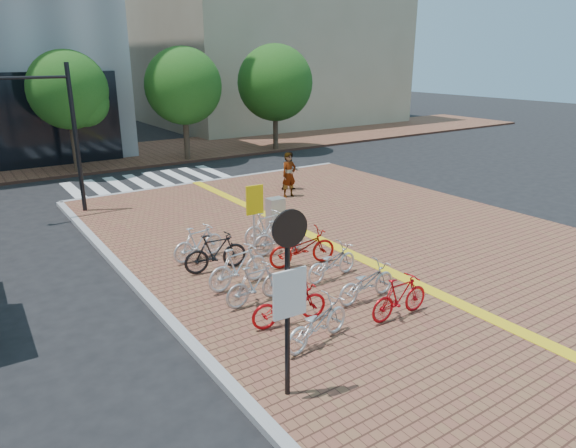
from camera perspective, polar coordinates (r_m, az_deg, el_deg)
ground at (r=13.65m, az=3.30°, el=-6.89°), size 120.00×120.00×0.00m
sidewalk at (r=12.93m, az=28.51°, el=-10.38°), size 14.00×34.00×0.15m
tactile_strip at (r=12.09m, az=26.29°, el=-11.59°), size 0.40×34.00×0.01m
kerb_north at (r=24.87m, az=-8.08°, el=4.76°), size 14.00×0.25×0.15m
far_sidewalk at (r=32.20m, az=-20.17°, el=6.89°), size 70.00×8.00×0.15m
building_beige at (r=49.08m, az=-2.92°, el=21.94°), size 20.00×18.00×18.00m
crosswalk at (r=25.76m, az=-15.07°, el=4.62°), size 7.50×4.00×0.01m
street_trees at (r=30.05m, az=-9.63°, el=14.75°), size 16.20×4.60×6.35m
bike_0 at (r=10.63m, az=3.27°, el=-10.89°), size 1.87×0.97×0.94m
bike_1 at (r=11.34m, az=0.14°, el=-8.88°), size 1.85×0.88×0.94m
bike_2 at (r=12.23m, az=-3.63°, el=-6.68°), size 1.66×0.55×0.98m
bike_3 at (r=13.10m, az=-5.53°, el=-4.74°), size 1.85×0.73×1.08m
bike_4 at (r=14.13m, az=-8.05°, el=-3.12°), size 1.83×0.69×1.07m
bike_5 at (r=15.02m, az=-9.94°, el=-2.04°), size 1.73×0.75×1.01m
bike_6 at (r=11.86m, az=12.32°, el=-7.94°), size 1.65×0.49×0.98m
bike_7 at (r=12.52m, az=8.71°, el=-6.42°), size 1.76×0.66×0.92m
bike_8 at (r=13.60m, az=4.89°, el=-4.25°), size 1.79×0.81×0.91m
bike_9 at (r=14.37m, az=1.59°, el=-2.63°), size 2.08×1.06×1.04m
bike_10 at (r=15.23m, az=-0.96°, el=-1.37°), size 1.78×0.58×1.06m
bike_11 at (r=16.05m, az=-2.37°, el=-0.37°), size 1.78×0.67×1.04m
pedestrian_a at (r=21.38m, az=0.11°, el=5.48°), size 0.68×0.45×1.84m
pedestrian_b at (r=22.54m, az=0.25°, el=5.91°), size 0.98×0.88×1.66m
utility_box at (r=16.97m, az=-1.40°, el=0.94°), size 0.55×0.41×1.19m
yellow_sign at (r=15.19m, az=-3.76°, el=2.03°), size 0.55×0.14×2.04m
notice_sign at (r=8.34m, az=0.09°, el=-6.57°), size 0.63×0.16×3.39m
traffic_light_pole at (r=20.22m, az=-26.35°, el=11.01°), size 2.91×1.12×5.42m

